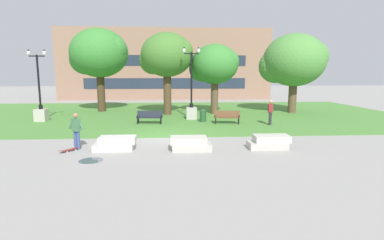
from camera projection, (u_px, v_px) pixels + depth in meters
name	position (u px, v px, depth m)	size (l,w,h in m)	color
ground_plane	(165.00, 138.00, 16.49)	(140.00, 140.00, 0.00)	gray
grass_lawn	(168.00, 114.00, 26.35)	(40.00, 20.00, 0.02)	#4C8438
concrete_block_center	(116.00, 144.00, 13.82)	(1.91, 0.90, 0.64)	#BCB7B2
concrete_block_left	(190.00, 144.00, 13.78)	(1.87, 0.90, 0.64)	#B2ADA3
concrete_block_right	(269.00, 142.00, 14.11)	(1.92, 0.90, 0.64)	#B2ADA3
person_skateboarder	(76.00, 129.00, 13.88)	(0.78, 0.42, 1.71)	#384C7A
skateboard	(70.00, 149.00, 13.63)	(0.78, 0.93, 0.14)	maroon
puddle	(91.00, 160.00, 12.19)	(0.98, 0.98, 0.01)	#47515B
park_bench_near_left	(227.00, 116.00, 21.01)	(1.85, 0.77, 0.90)	brown
park_bench_near_right	(150.00, 116.00, 20.97)	(1.84, 0.70, 0.90)	#1E232D
lamp_post_center	(41.00, 107.00, 22.01)	(1.32, 0.80, 5.23)	#ADA89E
lamp_post_left	(191.00, 105.00, 23.09)	(1.32, 0.80, 5.47)	#ADA89E
tree_far_right	(99.00, 54.00, 27.12)	(5.44, 5.18, 7.53)	#42301E
tree_far_left	(166.00, 56.00, 24.99)	(4.54, 4.33, 6.88)	#4C3823
tree_near_right	(293.00, 61.00, 26.35)	(5.68, 5.41, 6.95)	brown
tree_near_left	(214.00, 65.00, 25.72)	(4.22, 4.02, 5.99)	brown
trash_bin	(203.00, 115.00, 21.80)	(0.49, 0.49, 0.96)	#234C28
person_bystander_near_lawn	(270.00, 111.00, 20.43)	(0.43, 0.57, 1.71)	#28282D
building_facade_distant	(165.00, 64.00, 39.89)	(28.55, 1.03, 9.47)	#8E6B56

